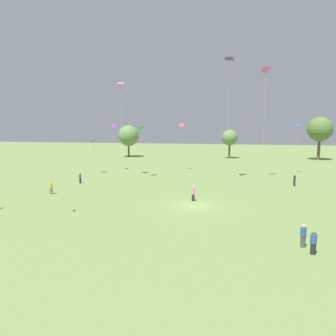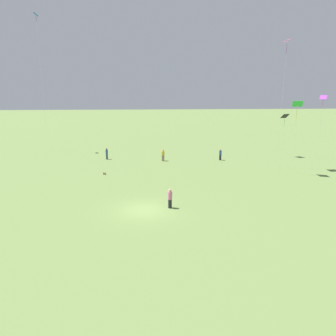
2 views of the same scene
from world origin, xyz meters
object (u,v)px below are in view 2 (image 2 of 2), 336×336
Objects in this scene: person_1 at (220,155)px; kite_4 at (323,100)px; picnic_bag_1 at (104,173)px; kite_3 at (285,117)px; person_5 at (163,155)px; person_3 at (107,154)px; kite_6 at (37,27)px; kite_8 at (287,46)px; person_4 at (170,198)px; kite_5 at (297,106)px.

kite_4 reaches higher than person_1.
kite_4 reaches higher than picnic_bag_1.
kite_4 reaches higher than kite_3.
person_5 is 0.18× the size of kite_4.
person_5 is 0.26× the size of kite_3.
person_3 is 22.36m from kite_6.
kite_6 reaches higher than kite_4.
kite_6 reaches higher than person_1.
person_1 is 0.08× the size of kite_6.
kite_8 is (6.52, -3.28, 9.13)m from kite_3.
kite_3 is at bearing -149.15° from person_5.
kite_3 reaches higher than picnic_bag_1.
kite_4 is (-18.11, 22.48, 7.61)m from person_4.
person_1 is 0.18× the size of kite_4.
kite_6 is at bearing -110.14° from kite_4.
person_3 is at bearing -175.24° from picnic_bag_1.
person_1 is 0.10× the size of kite_8.
kite_3 is at bearing -125.49° from kite_4.
kite_6 is at bearing -172.92° from person_4.
kite_5 is 7.69m from kite_8.
kite_8 is at bearing -67.89° from kite_4.
person_3 is at bearing 174.82° from person_4.
kite_5 is at bearing -50.17° from kite_4.
picnic_bag_1 is at bearing 61.94° from kite_5.
person_5 is 0.11× the size of kite_8.
kite_8 reaches higher than person_3.
kite_3 is (-20.40, 18.22, 5.01)m from person_4.
kite_5 is at bearing 87.62° from picnic_bag_1.
kite_3 is at bearing -161.81° from kite_8.
kite_3 is 21.10× the size of picnic_bag_1.
kite_6 reaches higher than kite_3.
person_4 reaches higher than person_5.
person_3 is 31.31m from kite_4.
kite_6 reaches higher than picnic_bag_1.
kite_5 is (7.84, 15.19, 7.29)m from person_5.
kite_8 reaches higher than kite_3.
person_4 is 0.27× the size of kite_3.
person_1 is 0.25× the size of kite_3.
person_4 is at bearing -125.64° from kite_6.
person_1 is at bearing -79.50° from kite_8.
kite_8 is at bearing -172.55° from person_5.
person_3 is at bearing 42.48° from kite_5.
picnic_bag_1 is at bearing 49.02° from kite_3.
kite_6 is 27.20m from picnic_bag_1.
kite_8 is (4.48, 14.73, 14.19)m from person_5.
person_1 is at bearing 128.64° from person_4.
person_5 is (1.47, 8.05, -0.02)m from person_3.
person_4 is at bearing 113.73° from person_5.
person_4 is 24.81m from kite_8.
person_1 is 0.97× the size of person_3.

